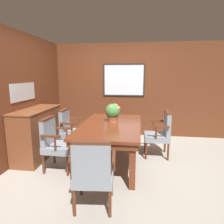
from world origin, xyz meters
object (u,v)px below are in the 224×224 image
object	(u,v)px
chair_right_far	(160,132)
potted_plant	(113,112)
chair_left_far	(71,129)
chair_head_near	(93,171)
chair_left_near	(56,142)
sideboard_cabinet	(38,133)
dining_table	(111,129)

from	to	relation	value
chair_right_far	potted_plant	world-z (taller)	potted_plant
potted_plant	chair_left_far	bearing A→B (deg)	164.85
chair_left_far	chair_head_near	xyz separation A→B (m)	(0.92, -1.80, 0.00)
chair_left_near	sideboard_cabinet	bearing A→B (deg)	51.86
chair_right_far	potted_plant	distance (m)	1.06
potted_plant	chair_right_far	bearing A→B (deg)	15.07
dining_table	chair_left_far	bearing A→B (deg)	154.54
dining_table	chair_right_far	world-z (taller)	chair_right_far
chair_head_near	chair_right_far	xyz separation A→B (m)	(0.96, 1.79, 0.00)
dining_table	chair_head_near	distance (m)	1.36
chair_head_near	chair_right_far	distance (m)	2.04
dining_table	sideboard_cabinet	size ratio (longest dim) A/B	1.48
chair_left_near	chair_head_near	world-z (taller)	same
dining_table	chair_left_near	xyz separation A→B (m)	(-0.91, -0.40, -0.15)
chair_left_far	chair_right_far	size ratio (longest dim) A/B	1.00
chair_left_far	chair_left_near	distance (m)	0.85
chair_right_far	sideboard_cabinet	distance (m)	2.46
chair_right_far	potted_plant	bearing A→B (deg)	-76.18
chair_right_far	sideboard_cabinet	bearing A→B (deg)	-82.75
dining_table	chair_left_near	size ratio (longest dim) A/B	2.06
chair_left_far	potted_plant	xyz separation A→B (m)	(0.95, -0.26, 0.43)
chair_left_far	potted_plant	bearing A→B (deg)	-106.53
potted_plant	sideboard_cabinet	bearing A→B (deg)	-175.69
chair_head_near	potted_plant	xyz separation A→B (m)	(0.03, 1.54, 0.43)
dining_table	chair_head_near	bearing A→B (deg)	-90.87
chair_left_far	chair_head_near	distance (m)	2.02
chair_right_far	dining_table	bearing A→B (deg)	-66.14
dining_table	potted_plant	distance (m)	0.34
chair_left_far	chair_right_far	bearing A→B (deg)	-91.55
sideboard_cabinet	chair_head_near	bearing A→B (deg)	-44.18
chair_left_near	chair_right_far	world-z (taller)	same
chair_left_near	chair_right_far	size ratio (longest dim) A/B	1.00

